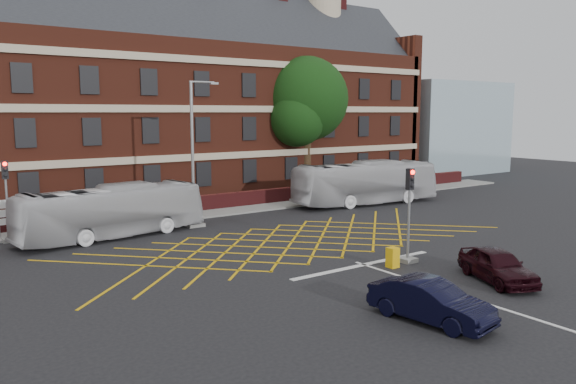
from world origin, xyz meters
TOP-DOWN VIEW (x-y plane):
  - ground at (0.00, 0.00)m, footprint 120.00×120.00m
  - victorian_building at (0.25, 22.00)m, footprint 51.00×12.17m
  - boundary_wall at (0.00, 13.00)m, footprint 56.00×0.50m
  - far_pavement at (0.00, 12.00)m, footprint 60.00×3.00m
  - glass_block at (34.00, 21.00)m, footprint 14.00×10.00m
  - box_junction_hatching at (0.00, 2.00)m, footprint 8.22×8.22m
  - stop_line at (0.00, -3.50)m, footprint 8.00×0.30m
  - centre_line at (0.00, -10.00)m, footprint 0.15×14.00m
  - bus_left at (-7.29, 8.55)m, footprint 10.44×3.69m
  - bus_right at (11.62, 8.75)m, footprint 11.64×4.09m
  - car_navy at (-2.95, -9.77)m, footprint 2.05×4.30m
  - car_maroon at (2.64, -8.43)m, footprint 3.04×4.31m
  - deciduous_tree at (11.69, 16.23)m, footprint 7.40×7.03m
  - traffic_light_near at (1.95, -4.30)m, footprint 0.70×0.70m
  - traffic_light_far at (-12.08, 10.61)m, footprint 0.70×0.70m
  - street_lamp at (-2.30, 8.69)m, footprint 2.25×1.00m
  - utility_cabinet at (0.75, -4.52)m, footprint 0.45×0.44m

SIDE VIEW (x-z plane):
  - ground at x=0.00m, z-range 0.00..0.00m
  - box_junction_hatching at x=0.00m, z-range 0.00..0.02m
  - stop_line at x=0.00m, z-range 0.00..0.02m
  - centre_line at x=0.00m, z-range 0.00..0.02m
  - far_pavement at x=0.00m, z-range 0.00..0.12m
  - utility_cabinet at x=0.75m, z-range 0.00..0.89m
  - boundary_wall at x=0.00m, z-range 0.00..1.10m
  - car_navy at x=-2.95m, z-range 0.00..1.36m
  - car_maroon at x=2.64m, z-range 0.00..1.36m
  - bus_left at x=-7.29m, z-range 0.00..2.85m
  - bus_right at x=11.62m, z-range 0.00..3.17m
  - traffic_light_near at x=1.95m, z-range -0.37..3.90m
  - traffic_light_far at x=-12.08m, z-range -0.37..3.90m
  - street_lamp at x=-2.30m, z-range -1.37..7.19m
  - glass_block at x=34.00m, z-range 0.00..10.00m
  - deciduous_tree at x=11.69m, z-range 1.65..13.02m
  - victorian_building at x=0.25m, z-range -2.36..18.04m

